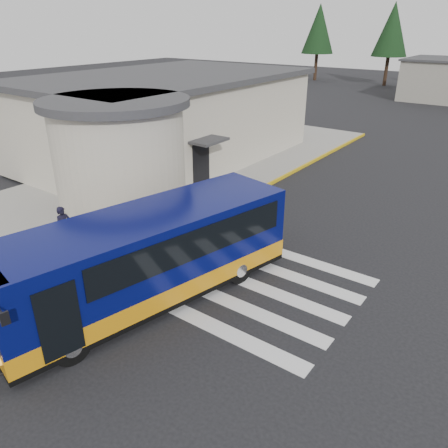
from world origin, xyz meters
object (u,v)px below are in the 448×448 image
Objects in this scene: pedestrian_a at (64,227)px; bollard at (54,258)px; transit_bus at (148,260)px; pedestrian_b at (137,214)px.

pedestrian_a is 1.54× the size of bollard.
pedestrian_a is (-4.59, 0.35, -0.36)m from transit_bus.
pedestrian_b reaches higher than bollard.
transit_bus is 4.62m from pedestrian_a.
pedestrian_b is at bearing 153.90° from transit_bus.
transit_bus is 9.69× the size of bollard.
pedestrian_b is at bearing -32.54° from pedestrian_a.
pedestrian_a is 0.86× the size of pedestrian_b.
pedestrian_b is 1.79× the size of bollard.
transit_bus is at bearing 15.41° from bollard.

